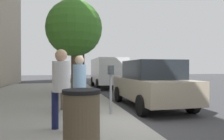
{
  "coord_description": "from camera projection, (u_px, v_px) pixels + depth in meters",
  "views": [
    {
      "loc": [
        -5.18,
        1.87,
        1.49
      ],
      "look_at": [
        1.47,
        0.34,
        1.42
      ],
      "focal_mm": 33.49,
      "sensor_mm": 36.0,
      "label": 1
    }
  ],
  "objects": [
    {
      "name": "pedestrian_at_meter",
      "position": [
        80.0,
        81.0,
        5.73
      ],
      "size": [
        0.49,
        0.37,
        1.68
      ],
      "rotation": [
        0.0,
        0.0,
        -1.17
      ],
      "color": "tan",
      "rests_on": "sidewalk_slab"
    },
    {
      "name": "pedestrian_bystander",
      "position": [
        61.0,
        83.0,
        4.48
      ],
      "size": [
        0.42,
        0.42,
        1.74
      ],
      "rotation": [
        0.0,
        0.0,
        -0.78
      ],
      "color": "#191E4C",
      "rests_on": "sidewalk_slab"
    },
    {
      "name": "parking_meter",
      "position": [
        111.0,
        79.0,
        6.07
      ],
      "size": [
        0.36,
        0.12,
        1.41
      ],
      "color": "gray",
      "rests_on": "sidewalk_slab"
    },
    {
      "name": "parked_sedan_near",
      "position": [
        150.0,
        83.0,
        7.98
      ],
      "size": [
        4.4,
        1.97,
        1.77
      ],
      "color": "gray",
      "rests_on": "ground_plane"
    },
    {
      "name": "parking_officer",
      "position": [
        60.0,
        76.0,
        6.49
      ],
      "size": [
        0.51,
        0.39,
        1.81
      ],
      "rotation": [
        0.0,
        0.0,
        -2.01
      ],
      "color": "#726656",
      "rests_on": "sidewalk_slab"
    },
    {
      "name": "ground_plane",
      "position": [
        137.0,
        125.0,
        5.48
      ],
      "size": [
        80.0,
        80.0,
        0.0
      ],
      "primitive_type": "plane",
      "color": "#38383A",
      "rests_on": "ground"
    },
    {
      "name": "trash_bin",
      "position": [
        82.0,
        122.0,
        3.19
      ],
      "size": [
        0.59,
        0.59,
        1.01
      ],
      "color": "brown",
      "rests_on": "sidewalk_slab"
    },
    {
      "name": "street_tree",
      "position": [
        74.0,
        29.0,
        10.78
      ],
      "size": [
        2.9,
        2.9,
        4.84
      ],
      "color": "brown",
      "rests_on": "sidewalk_slab"
    },
    {
      "name": "parked_van_far",
      "position": [
        107.0,
        71.0,
        15.86
      ],
      "size": [
        5.25,
        2.23,
        2.18
      ],
      "color": "silver",
      "rests_on": "ground_plane"
    },
    {
      "name": "sidewalk_slab",
      "position": [
        14.0,
        129.0,
        4.8
      ],
      "size": [
        28.0,
        6.0,
        0.15
      ],
      "primitive_type": "cube",
      "color": "gray",
      "rests_on": "ground_plane"
    },
    {
      "name": "traffic_signal",
      "position": [
        85.0,
        51.0,
        13.64
      ],
      "size": [
        0.24,
        0.44,
        3.6
      ],
      "color": "black",
      "rests_on": "sidewalk_slab"
    }
  ]
}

